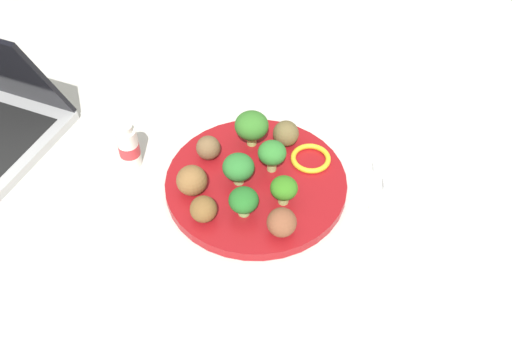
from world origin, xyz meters
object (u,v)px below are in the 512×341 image
object	(u,v)px
plate	(256,183)
broccoli_floret_front_left	(238,168)
meatball_mid_right	(282,222)
fork	(418,187)
broccoli_floret_mid_left	(272,153)
broccoli_floret_center	(252,126)
napkin	(420,181)
meatball_center	(208,148)
yogurt_bottle	(129,147)
broccoli_floret_far_rim	(284,189)
meatball_back_right	(203,209)
pepper_ring_mid_right	(311,158)
meatball_far_rim	(192,180)
knife	(415,170)
broccoli_floret_near_rim	(244,201)
meatball_near_rim	(286,133)

from	to	relation	value
plate	broccoli_floret_front_left	size ratio (longest dim) A/B	5.36
meatball_mid_right	fork	distance (m)	0.23
broccoli_floret_mid_left	fork	xyz separation A→B (m)	(-0.23, 0.00, -0.04)
broccoli_floret_center	meatball_mid_right	xyz separation A→B (m)	(-0.06, 0.17, -0.02)
broccoli_floret_mid_left	napkin	world-z (taller)	broccoli_floret_mid_left
broccoli_floret_front_left	meatball_mid_right	bearing A→B (deg)	129.88
meatball_center	napkin	world-z (taller)	meatball_center
fork	yogurt_bottle	bearing A→B (deg)	-0.81
plate	broccoli_floret_far_rim	size ratio (longest dim) A/B	5.98
meatball_mid_right	yogurt_bottle	distance (m)	0.28
meatball_back_right	meatball_center	world-z (taller)	same
broccoli_floret_front_left	pepper_ring_mid_right	xyz separation A→B (m)	(-0.11, -0.06, -0.03)
meatball_far_rim	yogurt_bottle	xyz separation A→B (m)	(0.11, -0.06, -0.00)
knife	yogurt_bottle	bearing A→B (deg)	3.72
meatball_mid_right	broccoli_floret_near_rim	bearing A→B (deg)	-25.70
meatball_far_rim	fork	distance (m)	0.35
broccoli_floret_near_rim	broccoli_floret_front_left	xyz separation A→B (m)	(0.02, -0.06, 0.00)
meatball_back_right	broccoli_floret_near_rim	bearing A→B (deg)	-164.36
broccoli_floret_mid_left	meatball_mid_right	xyz separation A→B (m)	(-0.03, 0.12, -0.01)
broccoli_floret_center	yogurt_bottle	world-z (taller)	yogurt_bottle
meatball_mid_right	yogurt_bottle	xyz separation A→B (m)	(0.25, -0.12, -0.00)
plate	fork	distance (m)	0.25
broccoli_floret_front_left	meatball_near_rim	size ratio (longest dim) A/B	1.24
meatball_back_right	knife	bearing A→B (deg)	-155.74
yogurt_bottle	meatball_back_right	bearing A→B (deg)	141.59
meatball_back_right	broccoli_floret_center	bearing A→B (deg)	-106.81
broccoli_floret_center	pepper_ring_mid_right	bearing A→B (deg)	164.67
meatball_near_rim	plate	bearing A→B (deg)	66.16
meatball_center	yogurt_bottle	xyz separation A→B (m)	(0.12, 0.01, 0.00)
meatball_near_rim	fork	bearing A→B (deg)	162.76
broccoli_floret_front_left	yogurt_bottle	bearing A→B (deg)	-11.26
meatball_back_right	napkin	world-z (taller)	meatball_back_right
broccoli_floret_far_rim	meatball_near_rim	size ratio (longest dim) A/B	1.11
pepper_ring_mid_right	meatball_far_rim	bearing A→B (deg)	26.42
broccoli_floret_far_rim	meatball_near_rim	xyz separation A→B (m)	(0.01, -0.13, -0.01)
pepper_ring_mid_right	meatball_center	bearing A→B (deg)	3.79
broccoli_floret_center	knife	world-z (taller)	broccoli_floret_center
plate	pepper_ring_mid_right	size ratio (longest dim) A/B	4.38
meatball_mid_right	pepper_ring_mid_right	world-z (taller)	meatball_mid_right
broccoli_floret_near_rim	meatball_center	distance (m)	0.13
plate	knife	world-z (taller)	plate
broccoli_floret_center	meatball_far_rim	size ratio (longest dim) A/B	1.33
broccoli_floret_near_rim	meatball_near_rim	bearing A→B (deg)	-107.20
meatball_mid_right	meatball_back_right	size ratio (longest dim) A/B	1.08
broccoli_floret_far_rim	knife	world-z (taller)	broccoli_floret_far_rim
broccoli_floret_mid_left	broccoli_floret_far_rim	distance (m)	0.07
broccoli_floret_near_rim	fork	size ratio (longest dim) A/B	0.39
broccoli_floret_front_left	meatball_far_rim	size ratio (longest dim) A/B	1.13
plate	broccoli_floret_mid_left	distance (m)	0.05
meatball_far_rim	broccoli_floret_center	bearing A→B (deg)	-123.79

